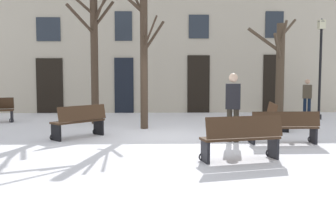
{
  "coord_description": "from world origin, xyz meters",
  "views": [
    {
      "loc": [
        -0.33,
        -10.61,
        1.76
      ],
      "look_at": [
        0.0,
        1.43,
        0.82
      ],
      "focal_mm": 39.56,
      "sensor_mm": 36.0,
      "label": 1
    }
  ],
  "objects_px": {
    "bench_by_litter_bin": "(284,127)",
    "person_strolling": "(307,96)",
    "bench_far_corner": "(277,115)",
    "person_by_shop_door": "(233,104)",
    "bench_facing_shops": "(79,121)",
    "streetlamp": "(320,58)",
    "bench_near_lamp": "(242,137)",
    "tree_right_of_center": "(94,52)",
    "tree_foreground": "(279,67)",
    "tree_left_of_center": "(143,52)"
  },
  "relations": [
    {
      "from": "bench_by_litter_bin",
      "to": "person_strolling",
      "type": "relative_size",
      "value": 1.1
    },
    {
      "from": "bench_far_corner",
      "to": "person_strolling",
      "type": "xyz_separation_m",
      "value": [
        2.6,
        3.86,
        0.44
      ]
    },
    {
      "from": "bench_far_corner",
      "to": "person_by_shop_door",
      "type": "relative_size",
      "value": 1.0
    },
    {
      "from": "bench_facing_shops",
      "to": "person_by_shop_door",
      "type": "distance_m",
      "value": 4.33
    },
    {
      "from": "streetlamp",
      "to": "bench_near_lamp",
      "type": "relative_size",
      "value": 2.32
    },
    {
      "from": "tree_right_of_center",
      "to": "bench_by_litter_bin",
      "type": "distance_m",
      "value": 7.37
    },
    {
      "from": "bench_far_corner",
      "to": "tree_foreground",
      "type": "bearing_deg",
      "value": -10.17
    },
    {
      "from": "tree_right_of_center",
      "to": "person_by_shop_door",
      "type": "bearing_deg",
      "value": -42.29
    },
    {
      "from": "tree_left_of_center",
      "to": "person_strolling",
      "type": "relative_size",
      "value": 3.07
    },
    {
      "from": "bench_facing_shops",
      "to": "tree_right_of_center",
      "type": "bearing_deg",
      "value": -134.47
    },
    {
      "from": "bench_far_corner",
      "to": "person_by_shop_door",
      "type": "distance_m",
      "value": 3.21
    },
    {
      "from": "streetlamp",
      "to": "bench_facing_shops",
      "type": "relative_size",
      "value": 2.76
    },
    {
      "from": "tree_right_of_center",
      "to": "tree_left_of_center",
      "type": "distance_m",
      "value": 2.24
    },
    {
      "from": "tree_left_of_center",
      "to": "person_by_shop_door",
      "type": "relative_size",
      "value": 2.73
    },
    {
      "from": "tree_foreground",
      "to": "streetlamp",
      "type": "distance_m",
      "value": 1.71
    },
    {
      "from": "bench_far_corner",
      "to": "bench_by_litter_bin",
      "type": "height_order",
      "value": "bench_far_corner"
    },
    {
      "from": "tree_foreground",
      "to": "bench_near_lamp",
      "type": "distance_m",
      "value": 8.08
    },
    {
      "from": "tree_left_of_center",
      "to": "person_by_shop_door",
      "type": "xyz_separation_m",
      "value": [
        2.49,
        -2.64,
        -1.53
      ]
    },
    {
      "from": "tree_left_of_center",
      "to": "person_by_shop_door",
      "type": "distance_m",
      "value": 3.94
    },
    {
      "from": "bench_facing_shops",
      "to": "person_strolling",
      "type": "relative_size",
      "value": 0.91
    },
    {
      "from": "streetlamp",
      "to": "bench_far_corner",
      "type": "distance_m",
      "value": 4.19
    },
    {
      "from": "streetlamp",
      "to": "bench_by_litter_bin",
      "type": "distance_m",
      "value": 6.65
    },
    {
      "from": "tree_foreground",
      "to": "bench_by_litter_bin",
      "type": "bearing_deg",
      "value": -106.76
    },
    {
      "from": "bench_far_corner",
      "to": "tree_left_of_center",
      "type": "bearing_deg",
      "value": 97.05
    },
    {
      "from": "tree_foreground",
      "to": "bench_by_litter_bin",
      "type": "height_order",
      "value": "tree_foreground"
    },
    {
      "from": "tree_right_of_center",
      "to": "streetlamp",
      "type": "xyz_separation_m",
      "value": [
        8.88,
        1.15,
        -0.18
      ]
    },
    {
      "from": "bench_far_corner",
      "to": "bench_by_litter_bin",
      "type": "bearing_deg",
      "value": 175.06
    },
    {
      "from": "streetlamp",
      "to": "bench_facing_shops",
      "type": "height_order",
      "value": "streetlamp"
    },
    {
      "from": "bench_near_lamp",
      "to": "streetlamp",
      "type": "bearing_deg",
      "value": -137.13
    },
    {
      "from": "bench_far_corner",
      "to": "bench_by_litter_bin",
      "type": "xyz_separation_m",
      "value": [
        -0.71,
        -2.8,
        -0.0
      ]
    },
    {
      "from": "bench_by_litter_bin",
      "to": "person_strolling",
      "type": "height_order",
      "value": "person_strolling"
    },
    {
      "from": "tree_left_of_center",
      "to": "bench_facing_shops",
      "type": "xyz_separation_m",
      "value": [
        -1.74,
        -1.89,
        -2.09
      ]
    },
    {
      "from": "bench_far_corner",
      "to": "bench_by_litter_bin",
      "type": "relative_size",
      "value": 1.03
    },
    {
      "from": "tree_left_of_center",
      "to": "streetlamp",
      "type": "bearing_deg",
      "value": 19.06
    },
    {
      "from": "streetlamp",
      "to": "person_strolling",
      "type": "relative_size",
      "value": 2.5
    },
    {
      "from": "tree_left_of_center",
      "to": "streetlamp",
      "type": "distance_m",
      "value": 7.47
    },
    {
      "from": "streetlamp",
      "to": "person_by_shop_door",
      "type": "relative_size",
      "value": 2.22
    },
    {
      "from": "tree_right_of_center",
      "to": "person_strolling",
      "type": "distance_m",
      "value": 9.38
    },
    {
      "from": "bench_facing_shops",
      "to": "bench_far_corner",
      "type": "xyz_separation_m",
      "value": [
        6.21,
        1.72,
        -0.02
      ]
    },
    {
      "from": "tree_left_of_center",
      "to": "bench_facing_shops",
      "type": "relative_size",
      "value": 3.4
    },
    {
      "from": "bench_far_corner",
      "to": "person_by_shop_door",
      "type": "bearing_deg",
      "value": 150.53
    },
    {
      "from": "bench_far_corner",
      "to": "bench_near_lamp",
      "type": "distance_m",
      "value": 5.19
    },
    {
      "from": "person_by_shop_door",
      "to": "streetlamp",
      "type": "bearing_deg",
      "value": 63.52
    },
    {
      "from": "tree_right_of_center",
      "to": "bench_near_lamp",
      "type": "relative_size",
      "value": 2.88
    },
    {
      "from": "tree_foreground",
      "to": "bench_facing_shops",
      "type": "bearing_deg",
      "value": -148.95
    },
    {
      "from": "person_strolling",
      "to": "person_by_shop_door",
      "type": "height_order",
      "value": "person_by_shop_door"
    },
    {
      "from": "bench_facing_shops",
      "to": "person_by_shop_door",
      "type": "height_order",
      "value": "person_by_shop_door"
    },
    {
      "from": "person_strolling",
      "to": "person_by_shop_door",
      "type": "relative_size",
      "value": 0.89
    },
    {
      "from": "bench_facing_shops",
      "to": "bench_near_lamp",
      "type": "distance_m",
      "value": 4.95
    },
    {
      "from": "tree_right_of_center",
      "to": "person_strolling",
      "type": "xyz_separation_m",
      "value": [
        8.9,
        2.4,
        -1.76
      ]
    }
  ]
}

